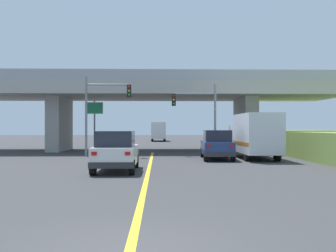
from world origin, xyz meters
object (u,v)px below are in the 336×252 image
at_px(suv_crossing, 217,145).
at_px(traffic_signal_nearside, 200,110).
at_px(suv_lead, 116,151).
at_px(traffic_signal_farside, 101,105).
at_px(highway_sign, 94,114).
at_px(semi_truck_distant, 158,131).
at_px(box_truck, 255,135).

height_order(suv_crossing, traffic_signal_nearside, traffic_signal_nearside).
bearing_deg(traffic_signal_nearside, suv_lead, -116.32).
xyz_separation_m(traffic_signal_farside, highway_sign, (-1.25, 4.51, -0.55)).
relative_size(traffic_signal_farside, semi_truck_distant, 0.90).
distance_m(box_truck, highway_sign, 14.39).
bearing_deg(suv_lead, suv_crossing, 49.04).
xyz_separation_m(suv_crossing, highway_sign, (-9.68, 7.50, 2.36)).
bearing_deg(traffic_signal_farside, suv_lead, -77.26).
xyz_separation_m(box_truck, traffic_signal_farside, (-11.17, 2.56, 2.28)).
distance_m(suv_lead, highway_sign, 15.19).
height_order(suv_crossing, highway_sign, highway_sign).
xyz_separation_m(traffic_signal_nearside, highway_sign, (-8.97, 3.58, -0.20)).
distance_m(suv_crossing, traffic_signal_farside, 9.40).
relative_size(suv_lead, suv_crossing, 0.89).
distance_m(highway_sign, semi_truck_distant, 29.48).
bearing_deg(suv_crossing, semi_truck_distant, 99.59).
relative_size(suv_crossing, highway_sign, 1.07).
bearing_deg(traffic_signal_nearside, semi_truck_distant, 95.85).
relative_size(box_truck, highway_sign, 1.50).
bearing_deg(traffic_signal_farside, suv_crossing, -19.49).
distance_m(suv_crossing, box_truck, 2.84).
relative_size(suv_lead, semi_truck_distant, 0.64).
xyz_separation_m(traffic_signal_nearside, traffic_signal_farside, (-7.72, -0.94, 0.35)).
bearing_deg(suv_lead, traffic_signal_nearside, 63.68).
relative_size(traffic_signal_nearside, highway_sign, 1.23).
distance_m(box_truck, traffic_signal_farside, 11.68).
bearing_deg(box_truck, suv_lead, -139.79).
relative_size(suv_lead, traffic_signal_nearside, 0.77).
xyz_separation_m(suv_lead, semi_truck_distant, (2.12, 43.46, 0.60)).
distance_m(suv_crossing, traffic_signal_nearside, 4.74).
relative_size(box_truck, traffic_signal_farside, 1.13).
relative_size(box_truck, semi_truck_distant, 1.02).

